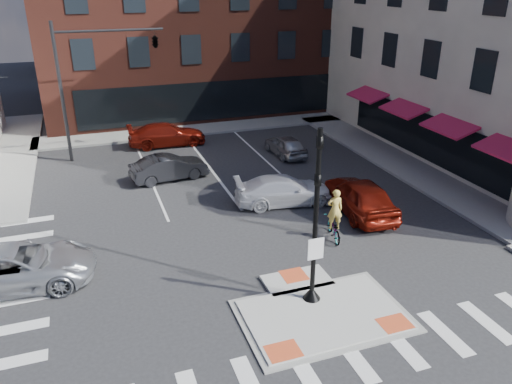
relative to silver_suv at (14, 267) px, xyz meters
name	(u,v)px	position (x,y,z in m)	size (l,w,h in m)	color
ground	(316,308)	(9.50, -4.75, -0.77)	(120.00, 120.00, 0.00)	#28282B
refuge_island	(320,311)	(9.50, -5.01, -0.72)	(5.40, 4.65, 0.13)	gray
sidewalk_e	(410,168)	(20.30, 5.25, -0.69)	(3.00, 24.00, 0.15)	gray
sidewalk_n	(222,126)	(12.50, 17.25, -0.69)	(26.00, 3.00, 0.15)	gray
building_n	(187,7)	(12.50, 27.24, 7.03)	(24.40, 18.40, 15.50)	#57241B
building_far_left	(93,25)	(5.50, 47.25, 4.23)	(10.00, 12.00, 10.00)	slate
building_far_right	(197,12)	(18.50, 49.25, 5.23)	(12.00, 12.00, 12.00)	brown
signal_pole	(315,240)	(9.50, -4.35, 1.59)	(0.60, 0.60, 5.98)	black
mast_arm_signal	(130,52)	(6.03, 13.25, 5.44)	(6.10, 2.24, 8.00)	black
silver_suv	(14,267)	(0.00, 0.00, 0.00)	(2.55, 5.54, 1.54)	silver
red_sedan	(360,196)	(14.59, 1.25, 0.07)	(1.99, 4.96, 1.69)	maroon
white_pickup	(284,190)	(11.67, 3.38, -0.08)	(1.94, 4.76, 1.38)	white
bg_car_dark	(169,168)	(7.00, 8.34, -0.09)	(1.44, 4.14, 1.36)	black
bg_car_silver	(286,145)	(14.50, 9.95, -0.14)	(1.49, 3.69, 1.26)	#A7AAAF
bg_car_red	(167,135)	(7.97, 14.40, -0.05)	(2.02, 4.97, 1.44)	maroon
cyclist	(334,222)	(12.29, -0.59, -0.02)	(0.98, 1.86, 2.23)	#3F3F44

